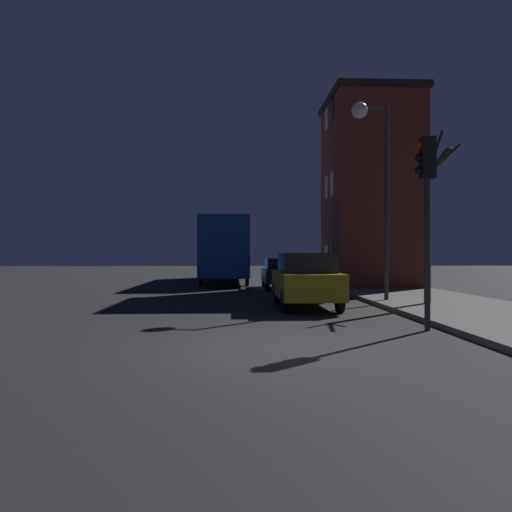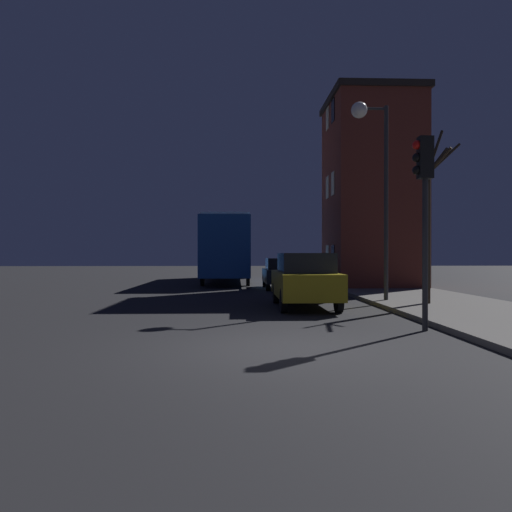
{
  "view_description": "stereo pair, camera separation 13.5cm",
  "coord_description": "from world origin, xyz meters",
  "px_view_note": "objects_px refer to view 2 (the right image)",
  "views": [
    {
      "loc": [
        -0.88,
        -8.72,
        1.65
      ],
      "look_at": [
        0.01,
        10.29,
        1.57
      ],
      "focal_mm": 35.0,
      "sensor_mm": 36.0,
      "label": 1
    },
    {
      "loc": [
        -0.74,
        -8.73,
        1.65
      ],
      "look_at": [
        0.01,
        10.29,
        1.57
      ],
      "focal_mm": 35.0,
      "sensor_mm": 36.0,
      "label": 2
    }
  ],
  "objects_px": {
    "car_mid_lane": "(283,273)",
    "streetlamp": "(371,151)",
    "car_near_lane": "(305,279)",
    "traffic_light": "(424,191)",
    "bus": "(227,245)",
    "bare_tree": "(429,220)"
  },
  "relations": [
    {
      "from": "streetlamp",
      "to": "bare_tree",
      "type": "distance_m",
      "value": 3.04
    },
    {
      "from": "bus",
      "to": "car_near_lane",
      "type": "distance_m",
      "value": 14.69
    },
    {
      "from": "bare_tree",
      "to": "car_near_lane",
      "type": "relative_size",
      "value": 1.26
    },
    {
      "from": "bare_tree",
      "to": "bus",
      "type": "height_order",
      "value": "bare_tree"
    },
    {
      "from": "streetlamp",
      "to": "traffic_light",
      "type": "bearing_deg",
      "value": -94.44
    },
    {
      "from": "streetlamp",
      "to": "car_near_lane",
      "type": "relative_size",
      "value": 1.51
    },
    {
      "from": "traffic_light",
      "to": "bus",
      "type": "height_order",
      "value": "traffic_light"
    },
    {
      "from": "traffic_light",
      "to": "car_mid_lane",
      "type": "height_order",
      "value": "traffic_light"
    },
    {
      "from": "traffic_light",
      "to": "car_mid_lane",
      "type": "bearing_deg",
      "value": 97.8
    },
    {
      "from": "car_near_lane",
      "to": "car_mid_lane",
      "type": "xyz_separation_m",
      "value": [
        0.13,
        8.33,
        -0.11
      ]
    },
    {
      "from": "traffic_light",
      "to": "car_mid_lane",
      "type": "relative_size",
      "value": 1.08
    },
    {
      "from": "bus",
      "to": "car_mid_lane",
      "type": "relative_size",
      "value": 3.05
    },
    {
      "from": "bus",
      "to": "car_mid_lane",
      "type": "distance_m",
      "value": 6.82
    },
    {
      "from": "traffic_light",
      "to": "car_near_lane",
      "type": "relative_size",
      "value": 0.96
    },
    {
      "from": "traffic_light",
      "to": "bare_tree",
      "type": "xyz_separation_m",
      "value": [
        1.94,
        4.62,
        -0.3
      ]
    },
    {
      "from": "traffic_light",
      "to": "bare_tree",
      "type": "bearing_deg",
      "value": 67.22
    },
    {
      "from": "streetlamp",
      "to": "traffic_light",
      "type": "xyz_separation_m",
      "value": [
        -0.45,
        -5.8,
        -2.07
      ]
    },
    {
      "from": "bare_tree",
      "to": "car_mid_lane",
      "type": "distance_m",
      "value": 9.39
    },
    {
      "from": "car_mid_lane",
      "to": "streetlamp",
      "type": "bearing_deg",
      "value": -72.81
    },
    {
      "from": "streetlamp",
      "to": "bare_tree",
      "type": "relative_size",
      "value": 1.19
    },
    {
      "from": "streetlamp",
      "to": "bus",
      "type": "bearing_deg",
      "value": 110.75
    },
    {
      "from": "streetlamp",
      "to": "bus",
      "type": "xyz_separation_m",
      "value": [
        -5.03,
        13.28,
        -2.88
      ]
    }
  ]
}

